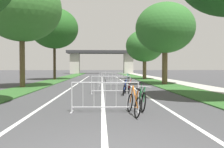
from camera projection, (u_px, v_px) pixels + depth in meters
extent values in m
cube|color=#2D5B26|center=(61.00, 79.00, 32.12)|extent=(2.44, 70.02, 0.05)
cube|color=#2D5B26|center=(142.00, 79.00, 32.62)|extent=(2.44, 70.02, 0.05)
cube|color=#ADA89E|center=(157.00, 78.00, 32.71)|extent=(1.94, 70.02, 0.08)
cube|color=silver|center=(102.00, 83.00, 23.99)|extent=(0.14, 40.51, 0.01)
cube|color=silver|center=(125.00, 83.00, 24.09)|extent=(0.14, 40.51, 0.01)
cube|color=silver|center=(79.00, 83.00, 23.88)|extent=(0.14, 40.51, 0.01)
cube|color=#2D2D30|center=(102.00, 52.00, 61.40)|extent=(18.04, 4.31, 0.70)
cube|color=#ADA89E|center=(75.00, 63.00, 61.17)|extent=(2.35, 2.40, 5.30)
cube|color=#ADA89E|center=(128.00, 64.00, 61.79)|extent=(2.35, 2.40, 5.30)
cylinder|color=brown|center=(22.00, 63.00, 17.93)|extent=(0.40, 0.40, 3.85)
ellipsoid|color=#38702D|center=(22.00, 8.00, 17.82)|extent=(6.00, 6.00, 5.10)
cylinder|color=#3D2D1E|center=(55.00, 63.00, 29.51)|extent=(0.33, 0.33, 4.24)
ellipsoid|color=#23561E|center=(54.00, 28.00, 29.39)|extent=(5.97, 5.97, 5.07)
cylinder|color=brown|center=(165.00, 67.00, 21.11)|extent=(0.49, 0.49, 3.12)
ellipsoid|color=#2D6628|center=(165.00, 28.00, 21.01)|extent=(5.29, 5.29, 4.49)
cylinder|color=brown|center=(145.00, 70.00, 30.82)|extent=(0.48, 0.48, 2.57)
ellipsoid|color=#2D6628|center=(145.00, 46.00, 30.73)|extent=(4.94, 4.94, 4.20)
cylinder|color=#ADADB2|center=(72.00, 97.00, 8.04)|extent=(0.04, 0.04, 1.05)
cube|color=#ADADB2|center=(72.00, 112.00, 8.05)|extent=(0.08, 0.44, 0.03)
cylinder|color=#ADADB2|center=(138.00, 97.00, 8.05)|extent=(0.04, 0.04, 1.05)
cube|color=#ADADB2|center=(138.00, 112.00, 8.06)|extent=(0.08, 0.44, 0.03)
cylinder|color=#ADADB2|center=(105.00, 83.00, 8.03)|extent=(2.28, 0.13, 0.04)
cylinder|color=#ADADB2|center=(105.00, 107.00, 8.05)|extent=(2.28, 0.13, 0.04)
cylinder|color=#ADADB2|center=(83.00, 95.00, 8.04)|extent=(0.02, 0.02, 0.87)
cylinder|color=#ADADB2|center=(94.00, 95.00, 8.04)|extent=(0.02, 0.02, 0.87)
cylinder|color=#ADADB2|center=(105.00, 95.00, 8.04)|extent=(0.02, 0.02, 0.87)
cylinder|color=#ADADB2|center=(116.00, 95.00, 8.04)|extent=(0.02, 0.02, 0.87)
cylinder|color=#ADADB2|center=(127.00, 95.00, 8.05)|extent=(0.02, 0.02, 0.87)
cylinder|color=#ADADB2|center=(92.00, 85.00, 13.74)|extent=(0.04, 0.04, 1.05)
cube|color=#ADADB2|center=(92.00, 94.00, 13.75)|extent=(0.08, 0.44, 0.03)
cylinder|color=#ADADB2|center=(130.00, 85.00, 13.92)|extent=(0.04, 0.04, 1.05)
cube|color=#ADADB2|center=(130.00, 93.00, 13.93)|extent=(0.08, 0.44, 0.03)
cylinder|color=#ADADB2|center=(111.00, 76.00, 13.81)|extent=(2.28, 0.12, 0.04)
cylinder|color=#ADADB2|center=(111.00, 91.00, 13.84)|extent=(2.28, 0.12, 0.04)
cylinder|color=#ADADB2|center=(98.00, 83.00, 13.76)|extent=(0.02, 0.02, 0.87)
cylinder|color=#ADADB2|center=(105.00, 83.00, 13.79)|extent=(0.02, 0.02, 0.87)
cylinder|color=#ADADB2|center=(111.00, 83.00, 13.82)|extent=(0.02, 0.02, 0.87)
cylinder|color=#ADADB2|center=(117.00, 83.00, 13.85)|extent=(0.02, 0.02, 0.87)
cylinder|color=#ADADB2|center=(124.00, 83.00, 13.88)|extent=(0.02, 0.02, 0.87)
cylinder|color=#ADADB2|center=(99.00, 80.00, 19.61)|extent=(0.04, 0.04, 1.05)
cube|color=#ADADB2|center=(99.00, 86.00, 19.62)|extent=(0.08, 0.44, 0.03)
cylinder|color=#ADADB2|center=(126.00, 80.00, 19.61)|extent=(0.04, 0.04, 1.05)
cube|color=#ADADB2|center=(126.00, 86.00, 19.62)|extent=(0.08, 0.44, 0.03)
cylinder|color=#ADADB2|center=(113.00, 74.00, 19.59)|extent=(2.28, 0.14, 0.04)
cylinder|color=#ADADB2|center=(113.00, 84.00, 19.62)|extent=(2.28, 0.14, 0.04)
cylinder|color=#ADADB2|center=(104.00, 79.00, 19.61)|extent=(0.02, 0.02, 0.87)
cylinder|color=#ADADB2|center=(108.00, 79.00, 19.61)|extent=(0.02, 0.02, 0.87)
cylinder|color=#ADADB2|center=(113.00, 79.00, 19.61)|extent=(0.02, 0.02, 0.87)
cylinder|color=#ADADB2|center=(117.00, 79.00, 19.61)|extent=(0.02, 0.02, 0.87)
cylinder|color=#ADADB2|center=(122.00, 79.00, 19.60)|extent=(0.02, 0.02, 0.87)
cylinder|color=#ADADB2|center=(102.00, 77.00, 25.29)|extent=(0.04, 0.04, 1.05)
cube|color=#ADADB2|center=(102.00, 82.00, 25.31)|extent=(0.07, 0.44, 0.03)
cylinder|color=#ADADB2|center=(123.00, 77.00, 25.47)|extent=(0.04, 0.04, 1.05)
cube|color=#ADADB2|center=(123.00, 82.00, 25.48)|extent=(0.07, 0.44, 0.03)
cylinder|color=#ADADB2|center=(112.00, 72.00, 25.37)|extent=(2.28, 0.11, 0.04)
cylinder|color=#ADADB2|center=(112.00, 80.00, 25.39)|extent=(2.28, 0.11, 0.04)
cylinder|color=#ADADB2|center=(105.00, 76.00, 25.32)|extent=(0.02, 0.02, 0.87)
cylinder|color=#ADADB2|center=(109.00, 76.00, 25.35)|extent=(0.02, 0.02, 0.87)
cylinder|color=#ADADB2|center=(112.00, 76.00, 25.38)|extent=(0.02, 0.02, 0.87)
cylinder|color=#ADADB2|center=(116.00, 76.00, 25.41)|extent=(0.02, 0.02, 0.87)
cylinder|color=#ADADB2|center=(119.00, 76.00, 25.44)|extent=(0.02, 0.02, 0.87)
torus|color=black|center=(124.00, 90.00, 12.90)|extent=(0.22, 0.64, 0.63)
torus|color=black|center=(126.00, 88.00, 13.98)|extent=(0.22, 0.64, 0.63)
cylinder|color=#1E389E|center=(125.00, 84.00, 13.41)|extent=(0.29, 1.04, 0.56)
cylinder|color=#1E389E|center=(125.00, 85.00, 13.20)|extent=(0.08, 0.13, 0.56)
cylinder|color=#1E389E|center=(124.00, 90.00, 13.08)|extent=(0.09, 0.35, 0.07)
cylinder|color=#1E389E|center=(126.00, 84.00, 13.95)|extent=(0.08, 0.10, 0.53)
cube|color=black|center=(125.00, 80.00, 13.15)|extent=(0.15, 0.26, 0.06)
cylinder|color=#99999E|center=(126.00, 79.00, 13.91)|extent=(0.45, 0.11, 0.07)
torus|color=black|center=(129.00, 87.00, 14.91)|extent=(0.19, 0.63, 0.62)
torus|color=black|center=(129.00, 88.00, 13.93)|extent=(0.19, 0.63, 0.62)
cylinder|color=red|center=(130.00, 83.00, 14.43)|extent=(0.08, 0.95, 0.59)
cylinder|color=red|center=(130.00, 83.00, 14.62)|extent=(0.16, 0.11, 0.64)
cylinder|color=red|center=(129.00, 88.00, 14.75)|extent=(0.06, 0.32, 0.07)
cylinder|color=red|center=(130.00, 84.00, 13.95)|extent=(0.14, 0.09, 0.56)
cube|color=black|center=(130.00, 78.00, 14.64)|extent=(0.12, 0.25, 0.07)
cylinder|color=#99999E|center=(131.00, 79.00, 13.96)|extent=(0.50, 0.06, 0.12)
torus|color=black|center=(138.00, 108.00, 7.12)|extent=(0.21, 0.66, 0.64)
torus|color=black|center=(130.00, 103.00, 8.13)|extent=(0.21, 0.66, 0.64)
cylinder|color=orange|center=(135.00, 96.00, 7.60)|extent=(0.05, 1.00, 0.62)
cylinder|color=orange|center=(136.00, 98.00, 7.41)|extent=(0.15, 0.11, 0.59)
cylinder|color=orange|center=(136.00, 108.00, 7.28)|extent=(0.07, 0.33, 0.08)
cylinder|color=orange|center=(132.00, 94.00, 8.11)|extent=(0.14, 0.08, 0.60)
cube|color=black|center=(138.00, 89.00, 7.37)|extent=(0.13, 0.25, 0.07)
cylinder|color=#99999E|center=(133.00, 86.00, 8.08)|extent=(0.50, 0.08, 0.11)
torus|color=black|center=(128.00, 80.00, 24.39)|extent=(0.23, 0.62, 0.60)
torus|color=black|center=(126.00, 79.00, 25.40)|extent=(0.23, 0.62, 0.60)
cylinder|color=#197A7F|center=(128.00, 77.00, 24.87)|extent=(0.07, 1.00, 0.61)
cylinder|color=#197A7F|center=(128.00, 77.00, 24.68)|extent=(0.18, 0.11, 0.59)
cylinder|color=#197A7F|center=(128.00, 80.00, 24.55)|extent=(0.07, 0.33, 0.07)
cylinder|color=#197A7F|center=(127.00, 76.00, 25.38)|extent=(0.17, 0.08, 0.59)
cube|color=black|center=(129.00, 74.00, 24.65)|extent=(0.13, 0.25, 0.07)
cylinder|color=#99999E|center=(128.00, 74.00, 25.35)|extent=(0.46, 0.07, 0.12)
torus|color=black|center=(105.00, 79.00, 25.37)|extent=(0.19, 0.62, 0.61)
torus|color=black|center=(105.00, 79.00, 26.33)|extent=(0.19, 0.62, 0.61)
cylinder|color=#B7B7BC|center=(104.00, 76.00, 25.81)|extent=(0.19, 0.93, 0.56)
cylinder|color=#B7B7BC|center=(104.00, 77.00, 25.63)|extent=(0.18, 0.12, 0.62)
cylinder|color=#B7B7BC|center=(105.00, 79.00, 25.53)|extent=(0.03, 0.31, 0.07)
cylinder|color=#B7B7BC|center=(104.00, 76.00, 26.29)|extent=(0.16, 0.10, 0.54)
cube|color=black|center=(104.00, 74.00, 25.59)|extent=(0.12, 0.24, 0.07)
cylinder|color=#99999E|center=(104.00, 74.00, 26.26)|extent=(0.53, 0.04, 0.14)
torus|color=black|center=(139.00, 98.00, 9.18)|extent=(0.13, 0.69, 0.69)
torus|color=black|center=(143.00, 102.00, 8.12)|extent=(0.13, 0.69, 0.69)
cylinder|color=#1E7238|center=(142.00, 93.00, 8.67)|extent=(0.10, 1.03, 0.57)
cylinder|color=#1E7238|center=(141.00, 92.00, 8.87)|extent=(0.13, 0.12, 0.68)
cylinder|color=#1E7238|center=(139.00, 99.00, 9.01)|extent=(0.04, 0.34, 0.08)
cylinder|color=#1E7238|center=(144.00, 94.00, 8.14)|extent=(0.11, 0.09, 0.54)
cube|color=black|center=(142.00, 83.00, 8.90)|extent=(0.11, 0.24, 0.06)
cylinder|color=#99999E|center=(145.00, 87.00, 8.16)|extent=(0.44, 0.03, 0.08)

